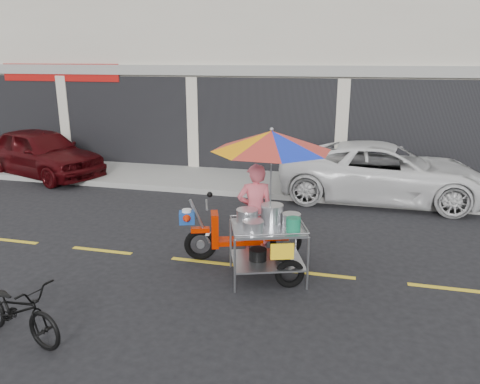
% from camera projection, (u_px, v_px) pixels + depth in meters
% --- Properties ---
extents(ground, '(90.00, 90.00, 0.00)m').
position_uv_depth(ground, '(319.00, 274.00, 7.75)').
color(ground, black).
extents(sidewalk, '(45.00, 3.00, 0.15)m').
position_uv_depth(sidewalk, '(337.00, 186.00, 12.85)').
color(sidewalk, gray).
rests_on(sidewalk, ground).
extents(shophouse_block, '(36.00, 8.11, 10.40)m').
position_uv_depth(shophouse_block, '(437.00, 34.00, 15.76)').
color(shophouse_block, beige).
rests_on(shophouse_block, ground).
extents(centerline, '(42.00, 0.10, 0.01)m').
position_uv_depth(centerline, '(319.00, 274.00, 7.75)').
color(centerline, gold).
rests_on(centerline, ground).
extents(maroon_sedan, '(4.58, 3.00, 1.45)m').
position_uv_depth(maroon_sedan, '(42.00, 153.00, 13.99)').
color(maroon_sedan, '#380508').
rests_on(maroon_sedan, ground).
extents(white_pickup, '(5.20, 2.49, 1.43)m').
position_uv_depth(white_pickup, '(385.00, 172.00, 11.65)').
color(white_pickup, white).
rests_on(white_pickup, ground).
extents(near_bicycle, '(1.64, 0.90, 0.81)m').
position_uv_depth(near_bicycle, '(16.00, 309.00, 5.89)').
color(near_bicycle, black).
rests_on(near_bicycle, ground).
extents(food_vendor_rig, '(2.86, 2.39, 2.45)m').
position_uv_depth(food_vendor_rig, '(263.00, 181.00, 7.54)').
color(food_vendor_rig, black).
rests_on(food_vendor_rig, ground).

